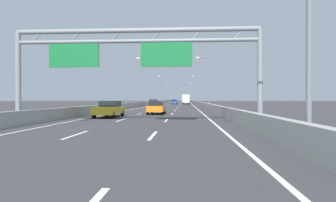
{
  "coord_description": "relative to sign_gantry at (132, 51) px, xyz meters",
  "views": [
    {
      "loc": [
        3.28,
        -0.1,
        1.68
      ],
      "look_at": [
        -1.14,
        70.17,
        1.13
      ],
      "focal_mm": 29.7,
      "sensor_mm": 36.0,
      "label": 1
    }
  ],
  "objects": [
    {
      "name": "lane_dash_right_11",
      "position": [
        2.05,
        84.42,
        -4.82
      ],
      "size": [
        0.16,
        3.0,
        0.01
      ],
      "primitive_type": "cube",
      "color": "white",
      "rests_on": "ground_plane"
    },
    {
      "name": "lane_dash_right_9",
      "position": [
        2.05,
        66.42,
        -4.82
      ],
      "size": [
        0.16,
        3.0,
        0.01
      ],
      "primitive_type": "cube",
      "color": "white",
      "rests_on": "ground_plane"
    },
    {
      "name": "lane_dash_right_14",
      "position": [
        2.05,
        111.42,
        -4.82
      ],
      "size": [
        0.16,
        3.0,
        0.01
      ],
      "primitive_type": "cube",
      "color": "white",
      "rests_on": "ground_plane"
    },
    {
      "name": "lane_dash_right_4",
      "position": [
        2.05,
        21.42,
        -4.82
      ],
      "size": [
        0.16,
        3.0,
        0.01
      ],
      "primitive_type": "cube",
      "color": "white",
      "rests_on": "ground_plane"
    },
    {
      "name": "lane_dash_left_7",
      "position": [
        -1.55,
        48.42,
        -4.82
      ],
      "size": [
        0.16,
        3.0,
        0.01
      ],
      "primitive_type": "cube",
      "color": "white",
      "rests_on": "ground_plane"
    },
    {
      "name": "lane_dash_right_15",
      "position": [
        2.05,
        120.42,
        -4.82
      ],
      "size": [
        0.16,
        3.0,
        0.01
      ],
      "primitive_type": "cube",
      "color": "white",
      "rests_on": "ground_plane"
    },
    {
      "name": "blue_car",
      "position": [
        0.01,
        70.09,
        -4.06
      ],
      "size": [
        1.7,
        4.14,
        1.48
      ],
      "color": "#2347AD",
      "rests_on": "ground_plane"
    },
    {
      "name": "edge_line_right",
      "position": [
        5.5,
        69.92,
        -4.82
      ],
      "size": [
        0.16,
        176.0,
        0.01
      ],
      "primitive_type": "cube",
      "color": "white",
      "rests_on": "ground_plane"
    },
    {
      "name": "lane_dash_left_4",
      "position": [
        -1.55,
        21.42,
        -4.82
      ],
      "size": [
        0.16,
        3.0,
        0.01
      ],
      "primitive_type": "cube",
      "color": "white",
      "rests_on": "ground_plane"
    },
    {
      "name": "lane_dash_left_5",
      "position": [
        -1.55,
        30.42,
        -4.82
      ],
      "size": [
        0.16,
        3.0,
        0.01
      ],
      "primitive_type": "cube",
      "color": "white",
      "rests_on": "ground_plane"
    },
    {
      "name": "lane_dash_left_8",
      "position": [
        -1.55,
        57.42,
        -4.82
      ],
      "size": [
        0.16,
        3.0,
        0.01
      ],
      "primitive_type": "cube",
      "color": "white",
      "rests_on": "ground_plane"
    },
    {
      "name": "lane_dash_left_2",
      "position": [
        -1.55,
        3.42,
        -4.82
      ],
      "size": [
        0.16,
        3.0,
        0.01
      ],
      "primitive_type": "cube",
      "color": "white",
      "rests_on": "ground_plane"
    },
    {
      "name": "lane_dash_right_13",
      "position": [
        2.05,
        102.42,
        -4.82
      ],
      "size": [
        0.16,
        3.0,
        0.01
      ],
      "primitive_type": "cube",
      "color": "white",
      "rests_on": "ground_plane"
    },
    {
      "name": "yellow_car",
      "position": [
        -3.46,
        6.95,
        -4.06
      ],
      "size": [
        1.84,
        4.69,
        1.5
      ],
      "color": "yellow",
      "rests_on": "ground_plane"
    },
    {
      "name": "lane_dash_left_9",
      "position": [
        -1.55,
        66.42,
        -4.82
      ],
      "size": [
        0.16,
        3.0,
        0.01
      ],
      "primitive_type": "cube",
      "color": "white",
      "rests_on": "ground_plane"
    },
    {
      "name": "sign_gantry",
      "position": [
        0.0,
        0.0,
        0.0
      ],
      "size": [
        16.5,
        0.36,
        6.36
      ],
      "color": "gray",
      "rests_on": "ground_plane"
    },
    {
      "name": "orange_car",
      "position": [
        0.36,
        12.1,
        -4.08
      ],
      "size": [
        1.71,
        4.51,
        1.43
      ],
      "color": "orange",
      "rests_on": "ground_plane"
    },
    {
      "name": "edge_line_left",
      "position": [
        -5.0,
        69.92,
        -4.82
      ],
      "size": [
        0.16,
        176.0,
        0.01
      ],
      "primitive_type": "cube",
      "color": "white",
      "rests_on": "ground_plane"
    },
    {
      "name": "lane_dash_right_7",
      "position": [
        2.05,
        48.42,
        -4.82
      ],
      "size": [
        0.16,
        3.0,
        0.01
      ],
      "primitive_type": "cube",
      "color": "white",
      "rests_on": "ground_plane"
    },
    {
      "name": "lane_dash_right_17",
      "position": [
        2.05,
        138.42,
        -4.82
      ],
      "size": [
        0.16,
        3.0,
        0.01
      ],
      "primitive_type": "cube",
      "color": "white",
      "rests_on": "ground_plane"
    },
    {
      "name": "lane_dash_left_6",
      "position": [
        -1.55,
        39.42,
        -4.82
      ],
      "size": [
        0.16,
        3.0,
        0.01
      ],
      "primitive_type": "cube",
      "color": "white",
      "rests_on": "ground_plane"
    },
    {
      "name": "lane_dash_right_16",
      "position": [
        2.05,
        129.42,
        -4.82
      ],
      "size": [
        0.16,
        3.0,
        0.01
      ],
      "primitive_type": "cube",
      "color": "white",
      "rests_on": "ground_plane"
    },
    {
      "name": "lane_dash_left_3",
      "position": [
        -1.55,
        12.42,
        -4.82
      ],
      "size": [
        0.16,
        3.0,
        0.01
      ],
      "primitive_type": "cube",
      "color": "white",
      "rests_on": "ground_plane"
    },
    {
      "name": "lane_dash_right_12",
      "position": [
        2.05,
        93.42,
        -4.82
      ],
      "size": [
        0.16,
        3.0,
        0.01
      ],
      "primitive_type": "cube",
      "color": "white",
      "rests_on": "ground_plane"
    },
    {
      "name": "ground_plane",
      "position": [
        0.25,
        81.92,
        -4.82
      ],
      "size": [
        260.0,
        260.0,
        0.0
      ],
      "primitive_type": "plane",
      "color": "#38383A"
    },
    {
      "name": "lane_dash_left_17",
      "position": [
        -1.55,
        138.42,
        -4.82
      ],
      "size": [
        0.16,
        3.0,
        0.01
      ],
      "primitive_type": "cube",
      "color": "white",
      "rests_on": "ground_plane"
    },
    {
      "name": "lane_dash_right_1",
      "position": [
        2.05,
        -5.58,
        -4.82
      ],
      "size": [
        0.16,
        3.0,
        0.01
      ],
      "primitive_type": "cube",
      "color": "white",
      "rests_on": "ground_plane"
    },
    {
      "name": "lane_dash_left_11",
      "position": [
        -1.55,
        84.42,
        -4.82
      ],
      "size": [
        0.16,
        3.0,
        0.01
      ],
      "primitive_type": "cube",
      "color": "white",
      "rests_on": "ground_plane"
    },
    {
      "name": "lane_dash_left_14",
      "position": [
        -1.55,
        111.42,
        -4.82
      ],
      "size": [
        0.16,
        3.0,
        0.01
      ],
      "primitive_type": "cube",
      "color": "white",
      "rests_on": "ground_plane"
    },
    {
      "name": "lane_dash_left_13",
      "position": [
        -1.55,
        102.42,
        -4.82
      ],
      "size": [
        0.16,
        3.0,
        0.01
      ],
      "primitive_type": "cube",
      "color": "white",
      "rests_on": "ground_plane"
    },
    {
      "name": "lane_dash_right_8",
      "position": [
        2.05,
        57.42,
        -4.82
      ],
      "size": [
        0.16,
        3.0,
        0.01
      ],
      "primitive_type": "cube",
      "color": "white",
      "rests_on": "ground_plane"
    },
    {
      "name": "streetlamp_right_mid",
      "position": [
        7.71,
        32.96,
        0.58
      ],
      "size": [
        2.58,
        0.28,
        9.5
      ],
      "color": "slate",
      "rests_on": "ground_plane"
    },
    {
      "name": "lane_dash_right_10",
      "position": [
        2.05,
        75.42,
        -4.82
      ],
      "size": [
        0.16,
        3.0,
        0.01
      ],
      "primitive_type": "cube",
      "color": "white",
      "rests_on": "ground_plane"
    },
    {
      "name": "lane_dash_right_6",
      "position": [
        2.05,
        39.42,
        -4.82
      ],
      "size": [
        0.16,
        3.0,
        0.01
      ],
      "primitive_type": "cube",
      "color": "white",
      "rests_on": "ground_plane"
    },
    {
      "name": "lane_dash_left_12",
      "position": [
        -1.55,
        93.42,
        -4.82
      ],
      "size": [
        0.16,
        3.0,
        0.01
      ],
      "primitive_type": "cube",
      "color": "white",
      "rests_on": "ground_plane"
    },
    {
      "name": "streetlamp_right_distant",
      "position": [
        7.71,
        114.76,
        0.58
      ],
      "size": [
        2.58,
        0.28,
        9.5
      ],
      "color": "slate",
      "rests_on": "ground_plane"
    },
    {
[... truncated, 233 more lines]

